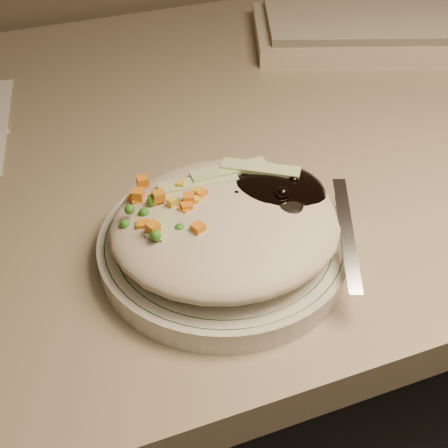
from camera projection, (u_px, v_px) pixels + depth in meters
name	position (u px, v px, depth m)	size (l,w,h in m)	color
desk	(249.00, 247.00, 0.84)	(1.40, 0.70, 0.74)	gray
plate	(224.00, 247.00, 0.53)	(0.21, 0.21, 0.02)	silver
plate_rim	(224.00, 238.00, 0.53)	(0.20, 0.20, 0.00)	#144723
meal	(229.00, 218.00, 0.51)	(0.21, 0.19, 0.05)	#BFB39B
keyboard	(427.00, 29.00, 0.87)	(0.50, 0.32, 0.03)	#BAAF99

